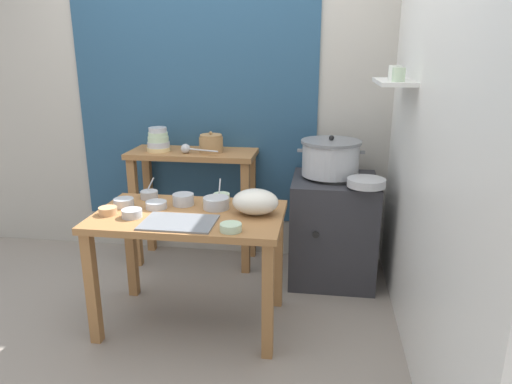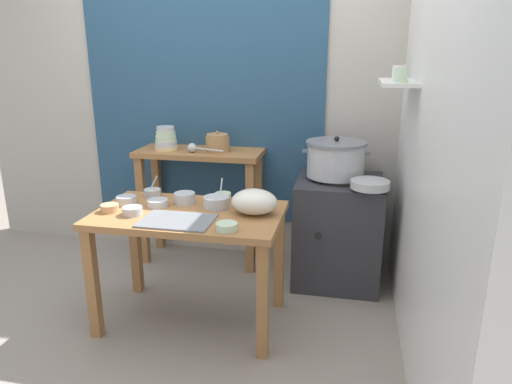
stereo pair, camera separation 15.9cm
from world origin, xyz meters
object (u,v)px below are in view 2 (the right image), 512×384
back_shelf_table (200,178)px  prep_bowl_0 (152,192)px  ladle (194,148)px  prep_bowl_8 (158,203)px  clay_pot (218,143)px  prep_bowl_7 (110,208)px  prep_bowl_5 (132,210)px  prep_bowl_1 (185,198)px  stove_block (338,230)px  steamer_pot (336,159)px  bowl_stack_enamel (166,139)px  prep_bowl_2 (227,226)px  plastic_bag (254,202)px  wide_pan (370,184)px  prep_bowl_4 (216,202)px  prep_bowl_3 (126,200)px  prep_table (189,229)px  serving_tray (177,221)px  prep_bowl_6 (223,196)px

back_shelf_table → prep_bowl_0: 0.65m
ladle → prep_bowl_8: size_ratio=2.34×
clay_pot → prep_bowl_7: bearing=-111.8°
prep_bowl_5 → prep_bowl_1: bearing=49.0°
ladle → prep_bowl_0: bearing=-100.0°
stove_block → clay_pot: (-0.93, 0.13, 0.58)m
steamer_pot → bowl_stack_enamel: (-1.29, 0.08, 0.07)m
prep_bowl_2 → prep_bowl_5: 0.61m
stove_block → ladle: 1.22m
clay_pot → plastic_bag: clay_pot is taller
bowl_stack_enamel → wide_pan: bearing=-12.5°
prep_bowl_1 → prep_bowl_5: (-0.22, -0.26, -0.01)m
prep_bowl_4 → prep_bowl_5: bearing=-153.4°
prep_bowl_4 → steamer_pot: bearing=44.4°
prep_bowl_3 → prep_bowl_4: (0.56, 0.05, 0.01)m
steamer_pot → prep_bowl_7: steamer_pot is taller
stove_block → bowl_stack_enamel: 1.46m
bowl_stack_enamel → plastic_bag: 1.19m
bowl_stack_enamel → prep_table: bearing=-61.0°
prep_table → wide_pan: wide_pan is taller
bowl_stack_enamel → prep_bowl_2: bowl_stack_enamel is taller
prep_bowl_7 → prep_bowl_8: prep_bowl_7 is taller
ladle → prep_bowl_4: ladle is taller
bowl_stack_enamel → serving_tray: bearing=-65.6°
plastic_bag → prep_bowl_5: plastic_bag is taller
prep_bowl_0 → prep_bowl_3: (-0.09, -0.18, 0.00)m
prep_table → ladle: (-0.23, 0.79, 0.33)m
serving_tray → prep_bowl_3: 0.48m
plastic_bag → prep_bowl_8: 0.61m
serving_tray → plastic_bag: plastic_bag is taller
prep_bowl_0 → prep_bowl_3: prep_bowl_0 is taller
wide_pan → prep_bowl_2: wide_pan is taller
prep_bowl_2 → prep_bowl_6: size_ratio=0.84×
prep_table → stove_block: (0.86, 0.75, -0.23)m
wide_pan → prep_bowl_1: (-1.12, -0.36, -0.05)m
back_shelf_table → plastic_bag: size_ratio=3.60×
steamer_pot → prep_table: bearing=-136.7°
bowl_stack_enamel → prep_bowl_8: size_ratio=1.42×
ladle → wide_pan: ladle is taller
bowl_stack_enamel → prep_bowl_6: (0.61, -0.60, -0.23)m
prep_bowl_5 → prep_bowl_6: 0.57m
prep_bowl_7 → wide_pan: bearing=21.6°
clay_pot → prep_bowl_8: size_ratio=1.41×
prep_bowl_2 → prep_bowl_3: (-0.72, 0.30, 0.01)m
ladle → prep_bowl_1: ladle is taller
ladle → prep_bowl_5: size_ratio=2.57×
stove_block → prep_bowl_2: stove_block is taller
prep_bowl_4 → prep_bowl_8: 0.36m
plastic_bag → prep_bowl_2: (-0.09, -0.29, -0.05)m
steamer_pot → prep_bowl_7: (-1.27, -0.86, -0.16)m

